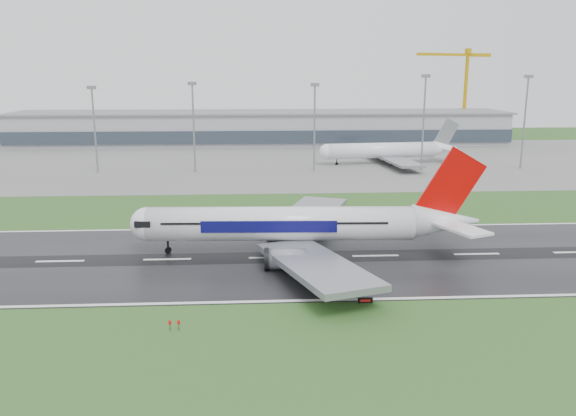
{
  "coord_description": "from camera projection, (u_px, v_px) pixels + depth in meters",
  "views": [
    {
      "loc": [
        -2.89,
        -106.03,
        34.74
      ],
      "look_at": [
        3.67,
        12.0,
        7.0
      ],
      "focal_mm": 36.16,
      "sensor_mm": 36.0,
      "label": 1
    }
  ],
  "objects": [
    {
      "name": "parked_airliner",
      "position": [
        388.0,
        142.0,
        223.86
      ],
      "size": [
        62.62,
        59.18,
        16.67
      ],
      "primitive_type": null,
      "rotation": [
        0.0,
        0.0,
        0.12
      ],
      "color": "white",
      "rests_on": "apron"
    },
    {
      "name": "apron",
      "position": [
        263.0,
        161.0,
        232.66
      ],
      "size": [
        400.0,
        130.0,
        0.08
      ],
      "primitive_type": "cube",
      "color": "slate",
      "rests_on": "ground"
    },
    {
      "name": "main_airliner",
      "position": [
        305.0,
        203.0,
        111.86
      ],
      "size": [
        70.45,
        67.37,
        20.01
      ],
      "primitive_type": null,
      "rotation": [
        0.0,
        0.0,
        -0.04
      ],
      "color": "white",
      "rests_on": "runway"
    },
    {
      "name": "tower_crane",
      "position": [
        465.0,
        95.0,
        306.1
      ],
      "size": [
        45.01,
        19.67,
        46.53
      ],
      "primitive_type": null,
      "rotation": [
        0.0,
        0.0,
        0.37
      ],
      "color": "#BE8D06",
      "rests_on": "ground"
    },
    {
      "name": "terminal",
      "position": [
        261.0,
        128.0,
        289.28
      ],
      "size": [
        240.0,
        36.0,
        15.0
      ],
      "primitive_type": "cube",
      "color": "gray",
      "rests_on": "ground"
    },
    {
      "name": "runway_sign",
      "position": [
        365.0,
        301.0,
        88.97
      ],
      "size": [
        2.31,
        0.52,
        1.04
      ],
      "primitive_type": null,
      "rotation": [
        0.0,
        0.0,
        -0.11
      ],
      "color": "black",
      "rests_on": "ground"
    },
    {
      "name": "floodmast_2",
      "position": [
        194.0,
        129.0,
        203.57
      ],
      "size": [
        0.64,
        0.64,
        30.35
      ],
      "primitive_type": "cylinder",
      "color": "gray",
      "rests_on": "ground"
    },
    {
      "name": "floodmast_5",
      "position": [
        524.0,
        124.0,
        209.74
      ],
      "size": [
        0.64,
        0.64,
        32.67
      ],
      "primitive_type": "cylinder",
      "color": "gray",
      "rests_on": "ground"
    },
    {
      "name": "floodmast_1",
      "position": [
        95.0,
        132.0,
        201.86
      ],
      "size": [
        0.64,
        0.64,
        29.05
      ],
      "primitive_type": "cylinder",
      "color": "gray",
      "rests_on": "ground"
    },
    {
      "name": "floodmast_4",
      "position": [
        423.0,
        125.0,
        207.71
      ],
      "size": [
        0.64,
        0.64,
        32.86
      ],
      "primitive_type": "cylinder",
      "color": "gray",
      "rests_on": "ground"
    },
    {
      "name": "ground",
      "position": [
        272.0,
        258.0,
        111.16
      ],
      "size": [
        520.0,
        520.0,
        0.0
      ],
      "primitive_type": "plane",
      "color": "#27511D",
      "rests_on": "ground"
    },
    {
      "name": "floodmast_3",
      "position": [
        314.0,
        129.0,
        205.93
      ],
      "size": [
        0.64,
        0.64,
        29.88
      ],
      "primitive_type": "cylinder",
      "color": "gray",
      "rests_on": "ground"
    },
    {
      "name": "runway",
      "position": [
        272.0,
        258.0,
        111.15
      ],
      "size": [
        400.0,
        45.0,
        0.1
      ],
      "primitive_type": "cube",
      "color": "black",
      "rests_on": "ground"
    }
  ]
}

